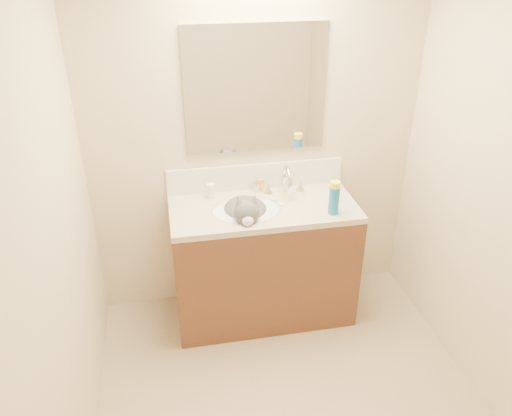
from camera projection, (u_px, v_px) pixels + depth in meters
name	position (u px, v px, depth m)	size (l,w,h in m)	color
room_shell	(313.00, 183.00, 2.05)	(2.24, 2.54, 2.52)	beige
vanity_cabinet	(263.00, 264.00, 3.41)	(1.20, 0.55, 0.82)	#57321E
counter_slab	(264.00, 209.00, 3.20)	(1.20, 0.55, 0.04)	beige
basin	(246.00, 220.00, 3.18)	(0.45, 0.36, 0.14)	white
faucet	(286.00, 183.00, 3.30)	(0.28, 0.20, 0.21)	silver
cat	(246.00, 214.00, 3.15)	(0.34, 0.43, 0.33)	#4B484B
backsplash	(256.00, 176.00, 3.38)	(1.20, 0.02, 0.18)	silver
mirror	(256.00, 90.00, 3.09)	(0.90, 0.02, 0.80)	white
pill_bottle	(211.00, 191.00, 3.27)	(0.05, 0.05, 0.10)	white
pill_label	(211.00, 192.00, 3.28)	(0.05, 0.05, 0.04)	#E64826
silver_jar	(257.00, 187.00, 3.37)	(0.05, 0.05, 0.06)	#B7B7BC
amber_bottle	(261.00, 185.00, 3.36)	(0.04, 0.04, 0.09)	gold
toothbrush	(276.00, 201.00, 3.24)	(0.02, 0.14, 0.01)	white
toothbrush_head	(276.00, 201.00, 3.24)	(0.02, 0.03, 0.02)	#70C0EF
spray_can	(334.00, 200.00, 3.07)	(0.07, 0.07, 0.18)	#1970B4
spray_cap	(335.00, 184.00, 3.02)	(0.06, 0.06, 0.04)	#FFFE1A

